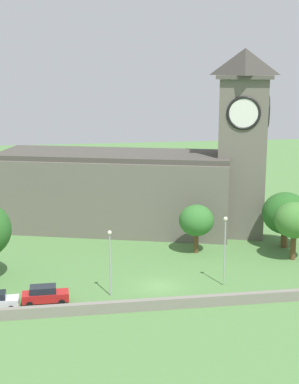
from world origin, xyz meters
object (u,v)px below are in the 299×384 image
(streetlamp_west_mid, at_px, (110,253))
(tree_churchyard, at_px, (286,213))
(car_red, at_px, (45,295))
(church, at_px, (140,181))
(streetlamp_central, at_px, (225,241))
(tree_by_tower, at_px, (196,221))
(tree_riverside_west, at_px, (295,221))

(streetlamp_west_mid, height_order, tree_churchyard, tree_churchyard)
(car_red, height_order, streetlamp_west_mid, streetlamp_west_mid)
(church, distance_m, streetlamp_central, 24.06)
(car_red, relative_size, tree_by_tower, 0.74)
(church, relative_size, streetlamp_west_mid, 5.54)
(tree_churchyard, bearing_deg, car_red, -156.38)
(tree_by_tower, bearing_deg, streetlamp_west_mid, -134.96)
(tree_by_tower, relative_size, tree_riverside_west, 0.87)
(streetlamp_west_mid, bearing_deg, streetlamp_central, 3.98)
(car_red, bearing_deg, tree_riverside_west, 16.18)
(car_red, bearing_deg, tree_churchyard, 23.62)
(tree_by_tower, height_order, tree_riverside_west, tree_riverside_west)
(streetlamp_central, bearing_deg, church, 104.64)
(streetlamp_west_mid, distance_m, tree_churchyard, 27.53)
(car_red, distance_m, tree_churchyard, 34.36)
(church, bearing_deg, tree_riverside_west, -43.74)
(streetlamp_west_mid, relative_size, tree_by_tower, 1.13)
(tree_by_tower, bearing_deg, streetlamp_central, -87.93)
(tree_by_tower, xyz_separation_m, tree_riverside_west, (11.38, -4.50, 0.75))
(car_red, distance_m, tree_riverside_west, 32.00)
(streetlamp_west_mid, relative_size, tree_churchyard, 0.96)
(church, height_order, car_red, church)
(church, relative_size, streetlamp_central, 5.06)
(tree_by_tower, height_order, tree_churchyard, tree_churchyard)
(car_red, height_order, tree_riverside_west, tree_riverside_west)
(streetlamp_central, xyz_separation_m, tree_riverside_west, (10.96, 6.90, -0.11))
(church, xyz_separation_m, tree_riverside_west, (17.02, -16.28, -2.21))
(car_red, distance_m, streetlamp_central, 20.06)
(streetlamp_central, bearing_deg, tree_by_tower, 92.07)
(church, xyz_separation_m, car_red, (-13.46, -25.13, -6.31))
(church, relative_size, tree_by_tower, 6.25)
(streetlamp_central, bearing_deg, tree_riverside_west, 32.20)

